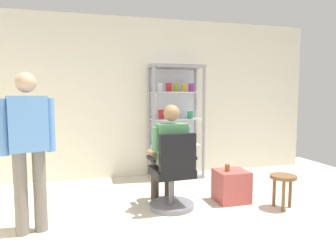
% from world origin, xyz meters
% --- Properties ---
extents(back_wall, '(6.00, 0.10, 2.70)m').
position_xyz_m(back_wall, '(0.00, 3.00, 1.35)').
color(back_wall, silver).
rests_on(back_wall, ground).
extents(display_cabinet_main, '(0.90, 0.45, 1.90)m').
position_xyz_m(display_cabinet_main, '(0.40, 2.76, 0.96)').
color(display_cabinet_main, gray).
rests_on(display_cabinet_main, ground).
extents(office_chair, '(0.58, 0.56, 0.96)m').
position_xyz_m(office_chair, '(-0.07, 1.25, 0.39)').
color(office_chair, slate).
rests_on(office_chair, ground).
extents(seated_shopkeeper, '(0.50, 0.58, 1.29)m').
position_xyz_m(seated_shopkeeper, '(-0.08, 1.42, 0.71)').
color(seated_shopkeeper, '#3F382D').
rests_on(seated_shopkeeper, ground).
extents(storage_crate, '(0.41, 0.39, 0.42)m').
position_xyz_m(storage_crate, '(0.76, 1.33, 0.21)').
color(storage_crate, '#B24C47').
rests_on(storage_crate, ground).
extents(tea_glass, '(0.06, 0.06, 0.09)m').
position_xyz_m(tea_glass, '(0.69, 1.32, 0.46)').
color(tea_glass, brown).
rests_on(tea_glass, storage_crate).
extents(standing_customer, '(0.50, 0.31, 1.63)m').
position_xyz_m(standing_customer, '(-1.64, 1.02, 0.93)').
color(standing_customer, slate).
rests_on(standing_customer, ground).
extents(wooden_stool, '(0.32, 0.32, 0.42)m').
position_xyz_m(wooden_stool, '(1.26, 0.93, 0.34)').
color(wooden_stool, brown).
rests_on(wooden_stool, ground).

